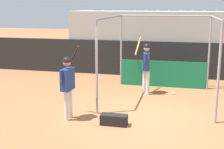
# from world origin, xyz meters

# --- Properties ---
(ground_plane) EXTENTS (60.00, 60.00, 0.00)m
(ground_plane) POSITION_xyz_m (0.00, 0.00, 0.00)
(ground_plane) COLOR #935B38
(outfield_wall) EXTENTS (24.00, 0.12, 1.53)m
(outfield_wall) POSITION_xyz_m (0.00, 5.21, 0.77)
(outfield_wall) COLOR black
(outfield_wall) RESTS_ON ground
(bleacher_section) EXTENTS (8.15, 2.40, 2.81)m
(bleacher_section) POSITION_xyz_m (0.00, 6.47, 1.40)
(bleacher_section) COLOR #9E9E99
(bleacher_section) RESTS_ON ground
(batting_cage) EXTENTS (3.32, 3.53, 2.70)m
(batting_cage) POSITION_xyz_m (0.34, 2.78, 1.20)
(batting_cage) COLOR gray
(batting_cage) RESTS_ON ground
(player_batter) EXTENTS (0.53, 0.88, 1.94)m
(player_batter) POSITION_xyz_m (-0.18, 2.44, 1.07)
(player_batter) COLOR silver
(player_batter) RESTS_ON ground
(player_waiting) EXTENTS (0.49, 0.80, 2.00)m
(player_waiting) POSITION_xyz_m (-1.92, -0.53, 1.04)
(player_waiting) COLOR silver
(player_waiting) RESTS_ON ground
(equipment_bag) EXTENTS (0.70, 0.28, 0.28)m
(equipment_bag) POSITION_xyz_m (-0.62, -0.68, 0.14)
(equipment_bag) COLOR black
(equipment_bag) RESTS_ON ground
(baseball) EXTENTS (0.07, 0.07, 0.07)m
(baseball) POSITION_xyz_m (0.78, 2.55, 0.04)
(baseball) COLOR white
(baseball) RESTS_ON ground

